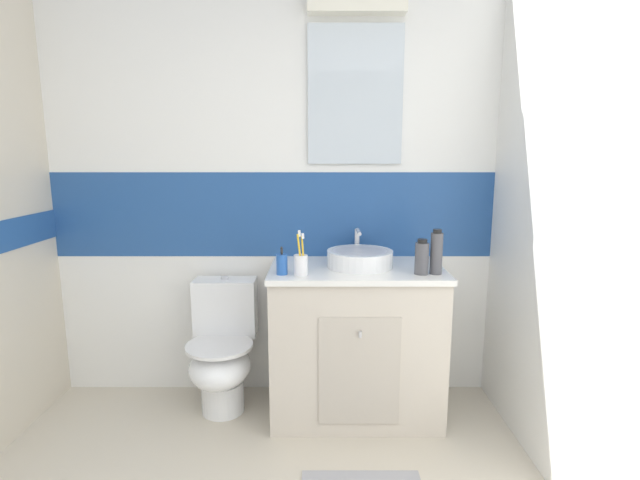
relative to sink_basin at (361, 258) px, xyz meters
name	(u,v)px	position (x,y,z in m)	size (l,w,h in m)	color
wall_back_tiled	(276,187)	(-0.49, 0.31, 0.36)	(3.20, 0.20, 2.50)	white
wall_right_plain	(638,216)	(0.85, -0.93, 0.35)	(0.10, 3.48, 2.50)	white
vanity_cabinet	(357,340)	(-0.02, -0.01, -0.47)	(0.94, 0.57, 0.85)	beige
sink_basin	(361,258)	(0.00, 0.00, 0.00)	(0.36, 0.40, 0.19)	white
toilet	(224,351)	(-0.77, 0.02, -0.55)	(0.37, 0.50, 0.75)	white
toothbrush_cup	(302,263)	(-0.31, -0.19, 0.01)	(0.07, 0.07, 0.23)	white
soap_dispenser	(283,264)	(-0.41, -0.17, 0.00)	(0.06, 0.06, 0.14)	#2659B2
mouthwash_bottle	(423,258)	(0.30, -0.17, 0.04)	(0.07, 0.07, 0.18)	#4C4C51
shampoo_bottle_tall	(438,253)	(0.38, -0.16, 0.06)	(0.06, 0.06, 0.23)	#4C4C51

